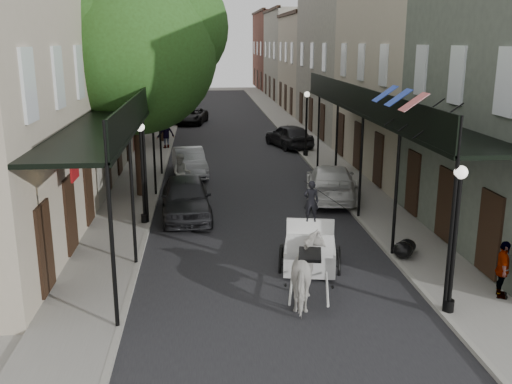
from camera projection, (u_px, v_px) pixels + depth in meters
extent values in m
plane|color=gray|center=(275.00, 288.00, 15.79)|extent=(140.00, 140.00, 0.00)
cube|color=black|center=(234.00, 152.00, 35.03)|extent=(8.00, 90.00, 0.01)
cube|color=gray|center=(152.00, 153.00, 34.56)|extent=(2.20, 90.00, 0.12)
cube|color=gray|center=(314.00, 150.00, 35.47)|extent=(2.20, 90.00, 0.12)
cube|color=tan|center=(111.00, 60.00, 42.52)|extent=(5.00, 80.00, 10.50)
cube|color=gray|center=(337.00, 59.00, 44.08)|extent=(5.00, 80.00, 10.50)
cube|color=black|center=(118.00, 115.00, 21.04)|extent=(2.20, 18.00, 0.12)
cube|color=black|center=(146.00, 101.00, 21.01)|extent=(0.06, 18.00, 1.00)
cylinder|color=black|center=(112.00, 246.00, 12.96)|extent=(0.10, 0.10, 4.00)
cylinder|color=black|center=(145.00, 170.00, 20.65)|extent=(0.10, 0.10, 4.00)
cylinder|color=black|center=(160.00, 134.00, 28.35)|extent=(0.10, 0.10, 4.00)
cube|color=black|center=(382.00, 111.00, 21.95)|extent=(2.20, 18.00, 0.12)
cube|color=black|center=(355.00, 99.00, 21.72)|extent=(0.06, 18.00, 1.00)
cylinder|color=black|center=(451.00, 235.00, 13.68)|extent=(0.10, 0.10, 4.00)
cylinder|color=black|center=(361.00, 165.00, 21.38)|extent=(0.10, 0.10, 4.00)
cylinder|color=black|center=(318.00, 132.00, 29.08)|extent=(0.10, 0.10, 4.00)
cylinder|color=#382619|center=(139.00, 131.00, 24.24)|extent=(0.44, 0.44, 5.60)
sphere|color=#274B18|center=(135.00, 52.00, 23.40)|extent=(6.80, 6.80, 6.80)
sphere|color=#274B18|center=(168.00, 27.00, 23.84)|extent=(5.10, 5.10, 5.10)
cylinder|color=#382619|center=(161.00, 103.00, 37.78)|extent=(0.44, 0.44, 5.04)
sphere|color=#274B18|center=(159.00, 57.00, 37.03)|extent=(6.00, 6.00, 6.00)
sphere|color=#274B18|center=(178.00, 43.00, 37.48)|extent=(4.50, 4.50, 4.50)
cylinder|color=black|center=(448.00, 305.00, 14.17)|extent=(0.28, 0.28, 0.30)
cylinder|color=black|center=(454.00, 247.00, 13.77)|extent=(0.12, 0.12, 3.40)
sphere|color=white|center=(461.00, 172.00, 13.29)|extent=(0.32, 0.32, 0.32)
cylinder|color=black|center=(145.00, 218.00, 21.12)|extent=(0.28, 0.28, 0.30)
cylinder|color=black|center=(143.00, 178.00, 20.72)|extent=(0.12, 0.12, 3.40)
sphere|color=white|center=(140.00, 127.00, 20.25)|extent=(0.32, 0.32, 0.32)
cylinder|color=black|center=(306.00, 153.00, 33.41)|extent=(0.28, 0.28, 0.30)
cylinder|color=black|center=(306.00, 127.00, 33.01)|extent=(0.12, 0.12, 3.40)
sphere|color=white|center=(307.00, 94.00, 32.53)|extent=(0.32, 0.32, 0.32)
imported|color=beige|center=(309.00, 272.00, 14.67)|extent=(1.31, 2.20, 1.74)
torus|color=black|center=(282.00, 239.00, 17.75)|extent=(0.35, 1.35, 1.36)
torus|color=black|center=(338.00, 241.00, 17.58)|extent=(0.35, 1.35, 1.36)
torus|color=black|center=(287.00, 267.00, 16.39)|extent=(0.21, 0.71, 0.70)
torus|color=black|center=(332.00, 269.00, 16.27)|extent=(0.21, 0.71, 0.70)
cube|color=silver|center=(310.00, 229.00, 17.35)|extent=(1.81, 2.14, 0.74)
cube|color=silver|center=(311.00, 223.00, 16.15)|extent=(1.35, 0.81, 0.13)
cube|color=silver|center=(311.00, 215.00, 15.81)|extent=(1.26, 0.34, 0.53)
imported|color=black|center=(311.00, 201.00, 15.98)|extent=(0.48, 0.36, 1.18)
imported|color=#ACACA2|center=(182.00, 174.00, 25.50)|extent=(0.87, 0.68, 1.76)
imported|color=gray|center=(166.00, 133.00, 35.57)|extent=(1.39, 1.20, 1.86)
imported|color=gray|center=(503.00, 269.00, 14.80)|extent=(0.70, 0.98, 1.54)
imported|color=black|center=(186.00, 197.00, 22.00)|extent=(2.13, 4.72, 1.57)
imported|color=#9C9CA1|center=(189.00, 162.00, 28.85)|extent=(1.98, 4.32, 1.37)
imported|color=black|center=(192.00, 116.00, 46.81)|extent=(2.95, 4.96, 1.29)
imported|color=silver|center=(331.00, 182.00, 24.58)|extent=(2.90, 5.34, 1.47)
imported|color=black|center=(289.00, 136.00, 36.46)|extent=(2.96, 4.75, 1.51)
ellipsoid|color=black|center=(403.00, 250.00, 17.61)|extent=(0.62, 0.62, 0.53)
ellipsoid|color=black|center=(407.00, 246.00, 18.08)|extent=(0.54, 0.54, 0.43)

